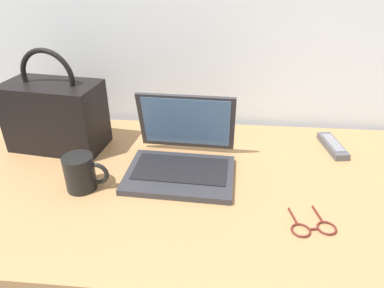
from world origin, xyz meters
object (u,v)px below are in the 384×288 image
at_px(coffee_mug, 81,173).
at_px(handbag, 55,114).
at_px(laptop, 182,156).
at_px(remote_control_far, 333,146).
at_px(eyeglasses, 313,228).

relative_size(coffee_mug, handbag, 0.37).
height_order(laptop, remote_control_far, laptop).
distance_m(laptop, eyeglasses, 0.41).
height_order(laptop, handbag, handbag).
xyz_separation_m(laptop, handbag, (-0.43, 0.10, 0.07)).
xyz_separation_m(laptop, eyeglasses, (0.34, -0.23, -0.04)).
xyz_separation_m(remote_control_far, handbag, (-0.91, -0.06, 0.10)).
relative_size(remote_control_far, handbag, 0.50).
distance_m(eyeglasses, handbag, 0.84).
bearing_deg(remote_control_far, laptop, -161.09).
relative_size(eyeglasses, handbag, 0.37).
distance_m(coffee_mug, handbag, 0.29).
xyz_separation_m(coffee_mug, eyeglasses, (0.60, -0.11, -0.05)).
bearing_deg(laptop, handbag, 166.18).
relative_size(laptop, eyeglasses, 2.64).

